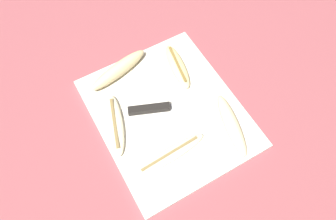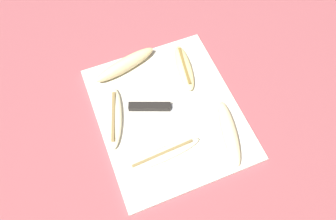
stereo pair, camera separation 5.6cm
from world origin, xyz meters
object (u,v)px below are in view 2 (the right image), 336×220
banana_ripe_center (125,65)px  banana_golden_short (184,68)px  banana_bright_far (163,155)px  banana_pale_long (114,118)px  knife (157,107)px  banana_soft_right (229,133)px

banana_ripe_center → banana_golden_short: bearing=67.0°
banana_bright_far → banana_ripe_center: size_ratio=1.05×
banana_ripe_center → banana_pale_long: 0.16m
knife → banana_pale_long: banana_pale_long is taller
knife → banana_soft_right: banana_soft_right is taller
knife → banana_ripe_center: 0.16m
banana_ripe_center → banana_golden_short: size_ratio=1.19×
banana_bright_far → banana_pale_long: (-0.14, -0.08, 0.00)m
banana_ripe_center → banana_golden_short: 0.17m
banana_soft_right → banana_pale_long: banana_soft_right is taller
banana_ripe_center → banana_bright_far: bearing=0.2°
banana_bright_far → banana_soft_right: 0.18m
banana_soft_right → banana_pale_long: size_ratio=1.01×
knife → banana_golden_short: 0.15m
knife → banana_ripe_center: (-0.15, -0.04, 0.01)m
banana_ripe_center → banana_soft_right: bearing=31.0°
knife → banana_golden_short: bearing=149.4°
banana_bright_far → knife: bearing=164.7°
banana_bright_far → banana_pale_long: banana_pale_long is taller
knife → banana_golden_short: (-0.09, 0.12, 0.00)m
knife → banana_ripe_center: bearing=-144.5°
banana_bright_far → banana_golden_short: size_ratio=1.24×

